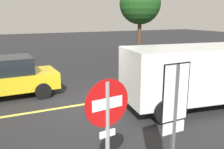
% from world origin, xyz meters
% --- Properties ---
extents(ground_plane, '(80.00, 80.00, 0.00)m').
position_xyz_m(ground_plane, '(0.00, 0.00, 0.00)').
color(ground_plane, '#262628').
extents(lane_marking_centre, '(28.00, 0.16, 0.01)m').
position_xyz_m(lane_marking_centre, '(3.00, 0.00, 0.01)').
color(lane_marking_centre, '#E0D14C').
extents(stop_sign, '(0.76, 0.12, 2.34)m').
position_xyz_m(stop_sign, '(-1.43, -5.10, 1.60)').
color(stop_sign, gray).
rests_on(stop_sign, ground_plane).
extents(speed_limit_sign, '(0.54, 0.06, 2.52)m').
position_xyz_m(speed_limit_sign, '(-0.30, -5.30, 1.76)').
color(speed_limit_sign, '#4C4C51').
rests_on(speed_limit_sign, ground_plane).
extents(white_van, '(5.43, 2.85, 2.20)m').
position_xyz_m(white_van, '(3.53, -1.89, 1.27)').
color(white_van, white).
rests_on(white_van, ground_plane).
extents(car_yellow_behind_van, '(4.61, 2.14, 1.63)m').
position_xyz_m(car_yellow_behind_van, '(-2.88, 2.19, 0.82)').
color(car_yellow_behind_van, gold).
rests_on(car_yellow_behind_van, ground_plane).
extents(tree_left_verge, '(2.77, 2.77, 5.43)m').
position_xyz_m(tree_left_verge, '(6.07, 6.25, 4.02)').
color(tree_left_verge, '#513823').
rests_on(tree_left_verge, ground_plane).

